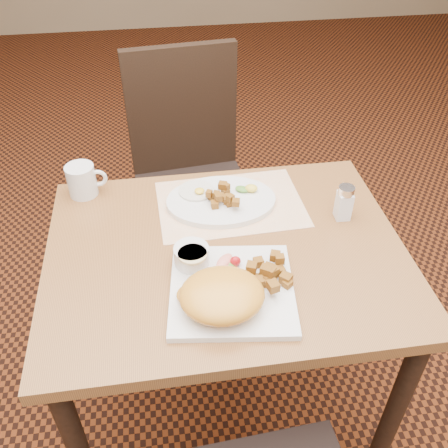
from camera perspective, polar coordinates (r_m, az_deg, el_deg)
ground at (r=1.85m, az=0.17°, el=-20.25°), size 8.00×8.00×0.00m
table at (r=1.33m, az=0.23°, el=-6.33°), size 0.90×0.70×0.75m
chair_far at (r=1.95m, az=-3.88°, el=6.60°), size 0.46×0.47×0.97m
placemat at (r=1.40m, az=0.73°, el=2.30°), size 0.41×0.29×0.00m
plate_square at (r=1.15m, az=0.91°, el=-7.53°), size 0.31×0.31×0.02m
plate_oval at (r=1.39m, az=-0.34°, el=2.64°), size 0.31×0.24×0.02m
hollandaise_mound at (r=1.08m, az=-0.33°, el=-8.17°), size 0.19×0.17×0.07m
ramekin at (r=1.18m, az=-3.72°, el=-3.58°), size 0.08×0.09×0.05m
garnish_sq at (r=1.18m, az=0.47°, el=-4.36°), size 0.07×0.07×0.03m
fried_egg at (r=1.41m, az=-3.14°, el=3.83°), size 0.10×0.10×0.02m
garnish_ov at (r=1.41m, az=2.71°, el=4.07°), size 0.07×0.05×0.02m
salt_shaker at (r=1.36m, az=13.58°, el=2.45°), size 0.04×0.04×0.10m
coffee_mug at (r=1.47m, az=-15.87°, el=4.83°), size 0.11×0.08×0.09m
home_fries_sq at (r=1.15m, az=4.90°, el=-5.78°), size 0.12×0.12×0.04m
home_fries_ov at (r=1.37m, az=0.02°, el=3.09°), size 0.09×0.11×0.04m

